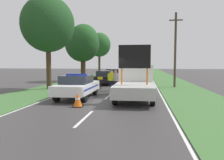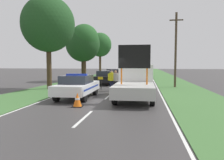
{
  "view_description": "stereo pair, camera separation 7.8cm",
  "coord_description": "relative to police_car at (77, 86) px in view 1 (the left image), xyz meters",
  "views": [
    {
      "loc": [
        2.33,
        -12.1,
        2.19
      ],
      "look_at": [
        0.25,
        2.21,
        1.1
      ],
      "focal_mm": 35.0,
      "sensor_mm": 36.0,
      "label": 1
    },
    {
      "loc": [
        2.41,
        -12.09,
        2.19
      ],
      "look_at": [
        0.25,
        2.21,
        1.1
      ],
      "focal_mm": 35.0,
      "sensor_mm": 36.0,
      "label": 2
    }
  ],
  "objects": [
    {
      "name": "queued_car_wagon_maroon",
      "position": [
        0.03,
        16.12,
        -0.0
      ],
      "size": [
        1.91,
        3.91,
        1.45
      ],
      "rotation": [
        0.0,
        0.0,
        3.14
      ],
      "color": "maroon",
      "rests_on": "ground"
    },
    {
      "name": "queued_car_sedan_silver",
      "position": [
        3.76,
        23.12,
        0.01
      ],
      "size": [
        1.94,
        4.4,
        1.46
      ],
      "rotation": [
        0.0,
        0.0,
        3.14
      ],
      "color": "#B2B2B7",
      "rests_on": "ground"
    },
    {
      "name": "traffic_cone_near_truck",
      "position": [
        0.86,
        -2.73,
        -0.41
      ],
      "size": [
        0.52,
        0.52,
        0.72
      ],
      "color": "black",
      "rests_on": "ground"
    },
    {
      "name": "traffic_cone_centre_front",
      "position": [
        -0.7,
        4.96,
        -0.5
      ],
      "size": [
        0.39,
        0.39,
        0.55
      ],
      "color": "black",
      "rests_on": "ground"
    },
    {
      "name": "roadside_tree_near_left",
      "position": [
        -3.21,
        13.06,
        4.36
      ],
      "size": [
        3.54,
        3.54,
        7.03
      ],
      "color": "#42301E",
      "rests_on": "ground"
    },
    {
      "name": "grass_verge_left",
      "position": [
        -3.77,
        18.81,
        -0.76
      ],
      "size": [
        3.9,
        120.0,
        0.03
      ],
      "color": "#427038",
      "rests_on": "ground"
    },
    {
      "name": "lane_markings",
      "position": [
        1.82,
        18.64,
        -0.77
      ],
      "size": [
        7.17,
        74.77,
        0.01
      ],
      "color": "silver",
      "rests_on": "ground"
    },
    {
      "name": "queued_car_van_white",
      "position": [
        3.76,
        30.38,
        0.05
      ],
      "size": [
        1.9,
        4.45,
        1.58
      ],
      "rotation": [
        0.0,
        0.0,
        3.14
      ],
      "color": "silver",
      "rests_on": "ground"
    },
    {
      "name": "queued_car_sedan_black",
      "position": [
        0.1,
        9.36,
        -0.03
      ],
      "size": [
        1.7,
        4.27,
        1.44
      ],
      "rotation": [
        0.0,
        0.0,
        3.14
      ],
      "color": "black",
      "rests_on": "ground"
    },
    {
      "name": "police_officer",
      "position": [
        1.63,
        3.74,
        0.23
      ],
      "size": [
        0.61,
        0.39,
        1.69
      ],
      "rotation": [
        0.0,
        0.0,
        2.7
      ],
      "color": "#191E38",
      "rests_on": "ground"
    },
    {
      "name": "grass_verge_right",
      "position": [
        7.4,
        18.81,
        -0.76
      ],
      "size": [
        3.9,
        120.0,
        0.03
      ],
      "color": "#427038",
      "rests_on": "ground"
    },
    {
      "name": "utility_pole",
      "position": [
        6.98,
        7.37,
        2.74
      ],
      "size": [
        1.2,
        0.2,
        6.79
      ],
      "color": "#473828",
      "rests_on": "ground"
    },
    {
      "name": "police_car",
      "position": [
        0.0,
        0.0,
        0.0
      ],
      "size": [
        1.89,
        4.61,
        1.56
      ],
      "rotation": [
        0.0,
        0.0,
        0.08
      ],
      "color": "white",
      "rests_on": "ground"
    },
    {
      "name": "pedestrian_civilian",
      "position": [
        1.95,
        3.73,
        0.2
      ],
      "size": [
        0.59,
        0.38,
        1.65
      ],
      "rotation": [
        0.0,
        0.0,
        -0.02
      ],
      "color": "#232326",
      "rests_on": "ground"
    },
    {
      "name": "roadside_tree_mid_left",
      "position": [
        -3.49,
        13.35,
        3.86
      ],
      "size": [
        4.25,
        4.25,
        6.88
      ],
      "color": "#42301E",
      "rests_on": "ground"
    },
    {
      "name": "traffic_cone_near_police",
      "position": [
        4.65,
        5.07,
        -0.44
      ],
      "size": [
        0.49,
        0.49,
        0.67
      ],
      "color": "black",
      "rests_on": "ground"
    },
    {
      "name": "road_barrier",
      "position": [
        1.64,
        4.69,
        0.11
      ],
      "size": [
        2.65,
        0.08,
        1.07
      ],
      "rotation": [
        0.0,
        0.0,
        0.04
      ],
      "color": "black",
      "rests_on": "ground"
    },
    {
      "name": "roadside_tree_mid_right",
      "position": [
        -3.88,
        4.37,
        4.7
      ],
      "size": [
        4.45,
        4.45,
        7.84
      ],
      "color": "#42301E",
      "rests_on": "ground"
    },
    {
      "name": "work_truck",
      "position": [
        3.64,
        0.7,
        0.29
      ],
      "size": [
        2.22,
        5.94,
        3.23
      ],
      "rotation": [
        0.0,
        0.0,
        3.19
      ],
      "color": "white",
      "rests_on": "ground"
    },
    {
      "name": "roadside_tree_near_right",
      "position": [
        -4.07,
        26.75,
        4.88
      ],
      "size": [
        4.22,
        4.22,
        7.9
      ],
      "color": "#42301E",
      "rests_on": "ground"
    },
    {
      "name": "ground_plane",
      "position": [
        1.82,
        -1.19,
        -0.77
      ],
      "size": [
        160.0,
        160.0,
        0.0
      ],
      "primitive_type": "plane",
      "color": "#3D3A3A"
    }
  ]
}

